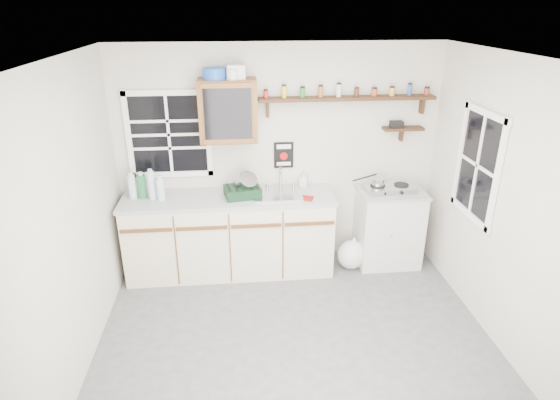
{
  "coord_description": "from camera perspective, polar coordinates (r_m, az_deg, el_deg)",
  "views": [
    {
      "loc": [
        -0.48,
        -3.43,
        2.87
      ],
      "look_at": [
        -0.09,
        0.55,
        1.17
      ],
      "focal_mm": 30.0,
      "sensor_mm": 36.0,
      "label": 1
    }
  ],
  "objects": [
    {
      "name": "warning_sign",
      "position": [
        5.29,
        0.46,
        5.5
      ],
      "size": [
        0.22,
        0.02,
        0.3
      ],
      "color": "black",
      "rests_on": "wall_back"
    },
    {
      "name": "water_bottles",
      "position": [
        5.18,
        -16.0,
        1.61
      ],
      "size": [
        0.39,
        0.17,
        0.33
      ],
      "color": "silver",
      "rests_on": "main_cabinet"
    },
    {
      "name": "upper_cabinet",
      "position": [
        4.98,
        -6.35,
        10.76
      ],
      "size": [
        0.6,
        0.32,
        0.65
      ],
      "color": "#5A3116",
      "rests_on": "wall_back"
    },
    {
      "name": "main_cabinet",
      "position": [
        5.31,
        -6.1,
        -4.13
      ],
      "size": [
        2.31,
        0.63,
        0.92
      ],
      "color": "beige",
      "rests_on": "floor"
    },
    {
      "name": "room",
      "position": [
        3.82,
        2.18,
        -2.08
      ],
      "size": [
        3.64,
        3.24,
        2.54
      ],
      "color": "#4A4A4C",
      "rests_on": "ground"
    },
    {
      "name": "rag",
      "position": [
        5.02,
        3.23,
        0.21
      ],
      "size": [
        0.17,
        0.16,
        0.02
      ],
      "primitive_type": "cube",
      "rotation": [
        0.0,
        0.0,
        -0.37
      ],
      "color": "maroon",
      "rests_on": "main_cabinet"
    },
    {
      "name": "saucepan",
      "position": [
        5.32,
        11.78,
        2.16
      ],
      "size": [
        0.33,
        0.22,
        0.15
      ],
      "rotation": [
        0.0,
        0.0,
        -0.56
      ],
      "color": "#B0B0B4",
      "rests_on": "hotplate"
    },
    {
      "name": "window_back",
      "position": [
        5.24,
        -13.4,
        7.77
      ],
      "size": [
        0.93,
        0.03,
        0.98
      ],
      "color": "black",
      "rests_on": "wall_back"
    },
    {
      "name": "upper_cabinet_clutter",
      "position": [
        4.92,
        -6.87,
        15.12
      ],
      "size": [
        0.43,
        0.24,
        0.14
      ],
      "color": "#1B4FAF",
      "rests_on": "upper_cabinet"
    },
    {
      "name": "right_cabinet",
      "position": [
        5.61,
        13.03,
        -3.15
      ],
      "size": [
        0.73,
        0.57,
        0.91
      ],
      "color": "#B7B7B0",
      "rests_on": "floor"
    },
    {
      "name": "window_right",
      "position": [
        4.79,
        23.0,
        3.9
      ],
      "size": [
        0.03,
        0.78,
        1.08
      ],
      "color": "black",
      "rests_on": "wall_back"
    },
    {
      "name": "soap_bottle",
      "position": [
        5.34,
        2.91,
        2.59
      ],
      "size": [
        0.11,
        0.11,
        0.18
      ],
      "primitive_type": "imported",
      "rotation": [
        0.0,
        0.0,
        -0.35
      ],
      "color": "white",
      "rests_on": "main_cabinet"
    },
    {
      "name": "secondary_shelf",
      "position": [
        5.44,
        14.52,
        8.51
      ],
      "size": [
        0.45,
        0.16,
        0.24
      ],
      "color": "black",
      "rests_on": "wall_back"
    },
    {
      "name": "sink",
      "position": [
        5.13,
        -0.32,
        0.81
      ],
      "size": [
        0.52,
        0.44,
        0.29
      ],
      "color": "#B0B0B4",
      "rests_on": "main_cabinet"
    },
    {
      "name": "dish_rack",
      "position": [
        5.07,
        -4.44,
        1.39
      ],
      "size": [
        0.42,
        0.34,
        0.28
      ],
      "rotation": [
        0.0,
        0.0,
        0.18
      ],
      "color": "black",
      "rests_on": "main_cabinet"
    },
    {
      "name": "hotplate",
      "position": [
        5.38,
        13.18,
        1.42
      ],
      "size": [
        0.57,
        0.34,
        0.08
      ],
      "rotation": [
        0.0,
        0.0,
        0.09
      ],
      "color": "#B0B0B4",
      "rests_on": "right_cabinet"
    },
    {
      "name": "spice_shelf",
      "position": [
        5.17,
        8.19,
        12.28
      ],
      "size": [
        1.91,
        0.18,
        0.35
      ],
      "color": "black",
      "rests_on": "wall_back"
    },
    {
      "name": "trash_bag",
      "position": [
        5.5,
        8.7,
        -6.56
      ],
      "size": [
        0.37,
        0.34,
        0.42
      ],
      "color": "silver",
      "rests_on": "floor"
    }
  ]
}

